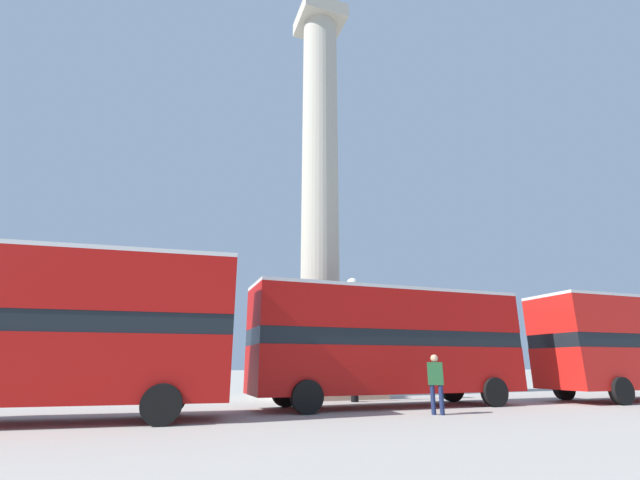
{
  "coord_description": "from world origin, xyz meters",
  "views": [
    {
      "loc": [
        -7.07,
        -19.88,
        1.44
      ],
      "look_at": [
        0.0,
        0.0,
        7.6
      ],
      "focal_mm": 24.0,
      "sensor_mm": 36.0,
      "label": 1
    }
  ],
  "objects_px": {
    "monument_column": "(320,212)",
    "equestrian_statue": "(420,359)",
    "bus_c": "(22,325)",
    "pedestrian_near_lamp": "(436,380)",
    "bus_b": "(388,340)",
    "street_lamp": "(353,320)"
  },
  "relations": [
    {
      "from": "monument_column",
      "to": "equestrian_statue",
      "type": "relative_size",
      "value": 3.79
    },
    {
      "from": "bus_c",
      "to": "equestrian_statue",
      "type": "relative_size",
      "value": 1.82
    },
    {
      "from": "bus_b",
      "to": "equestrian_statue",
      "type": "height_order",
      "value": "equestrian_statue"
    },
    {
      "from": "monument_column",
      "to": "equestrian_statue",
      "type": "xyz_separation_m",
      "value": [
        8.92,
        5.41,
        -7.36
      ]
    },
    {
      "from": "bus_b",
      "to": "pedestrian_near_lamp",
      "type": "relative_size",
      "value": 5.79
    },
    {
      "from": "bus_b",
      "to": "street_lamp",
      "type": "relative_size",
      "value": 2.0
    },
    {
      "from": "bus_c",
      "to": "pedestrian_near_lamp",
      "type": "bearing_deg",
      "value": -3.53
    },
    {
      "from": "bus_c",
      "to": "pedestrian_near_lamp",
      "type": "distance_m",
      "value": 11.77
    },
    {
      "from": "bus_c",
      "to": "equestrian_statue",
      "type": "bearing_deg",
      "value": 36.29
    },
    {
      "from": "bus_c",
      "to": "equestrian_statue",
      "type": "xyz_separation_m",
      "value": [
        19.59,
        11.76,
        -0.66
      ]
    },
    {
      "from": "monument_column",
      "to": "pedestrian_near_lamp",
      "type": "distance_m",
      "value": 11.57
    },
    {
      "from": "monument_column",
      "to": "pedestrian_near_lamp",
      "type": "xyz_separation_m",
      "value": [
        0.86,
        -8.15,
        -8.17
      ]
    },
    {
      "from": "monument_column",
      "to": "street_lamp",
      "type": "xyz_separation_m",
      "value": [
        0.4,
        -3.06,
        -5.92
      ]
    },
    {
      "from": "bus_b",
      "to": "bus_c",
      "type": "height_order",
      "value": "bus_c"
    },
    {
      "from": "monument_column",
      "to": "street_lamp",
      "type": "bearing_deg",
      "value": -82.55
    },
    {
      "from": "monument_column",
      "to": "bus_c",
      "type": "height_order",
      "value": "monument_column"
    },
    {
      "from": "bus_b",
      "to": "equestrian_statue",
      "type": "bearing_deg",
      "value": 52.81
    },
    {
      "from": "monument_column",
      "to": "pedestrian_near_lamp",
      "type": "height_order",
      "value": "monument_column"
    },
    {
      "from": "bus_c",
      "to": "bus_b",
      "type": "bearing_deg",
      "value": 9.78
    },
    {
      "from": "bus_c",
      "to": "street_lamp",
      "type": "xyz_separation_m",
      "value": [
        11.08,
        3.29,
        0.78
      ]
    },
    {
      "from": "monument_column",
      "to": "street_lamp",
      "type": "relative_size",
      "value": 4.57
    },
    {
      "from": "bus_c",
      "to": "street_lamp",
      "type": "height_order",
      "value": "street_lamp"
    }
  ]
}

